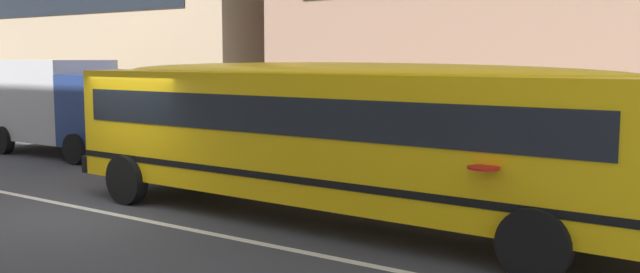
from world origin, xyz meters
TOP-DOWN VIEW (x-y plane):
  - ground_plane at (0.00, 0.00)m, footprint 400.00×400.00m
  - sidewalk_far at (0.00, 7.01)m, footprint 120.00×3.00m
  - lane_centreline at (0.00, 0.00)m, footprint 110.00×0.16m
  - school_bus at (4.16, 1.90)m, footprint 12.56×3.09m
  - box_truck at (-7.59, 4.43)m, footprint 6.05×2.48m

SIDE VIEW (x-z plane):
  - ground_plane at x=0.00m, z-range 0.00..0.00m
  - lane_centreline at x=0.00m, z-range 0.00..0.01m
  - sidewalk_far at x=0.00m, z-range 0.00..0.01m
  - box_truck at x=-7.59m, z-range 0.13..2.95m
  - school_bus at x=4.16m, z-range 0.26..3.06m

